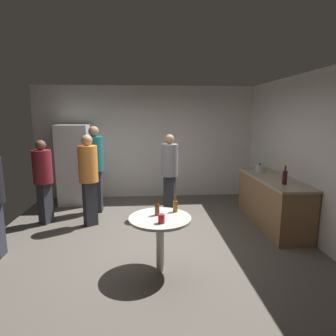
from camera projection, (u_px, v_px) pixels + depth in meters
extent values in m
cube|color=#5B544C|center=(148.00, 244.00, 4.62)|extent=(5.20, 5.20, 0.10)
cube|color=silver|center=(147.00, 143.00, 6.95)|extent=(5.32, 0.06, 2.70)
cube|color=silver|center=(311.00, 157.00, 4.56)|extent=(0.06, 5.20, 2.70)
cube|color=white|center=(75.00, 165.00, 6.48)|extent=(0.70, 0.65, 1.80)
cube|color=#262628|center=(81.00, 163.00, 6.15)|extent=(0.03, 0.03, 0.60)
cube|color=olive|center=(272.00, 202.00, 5.22)|extent=(0.60, 1.93, 0.86)
cube|color=tan|center=(274.00, 179.00, 5.14)|extent=(0.64, 1.97, 0.04)
cylinder|color=#B2B2B7|center=(260.00, 168.00, 5.64)|extent=(0.17, 0.17, 0.14)
sphere|color=black|center=(260.00, 164.00, 5.62)|extent=(0.04, 0.04, 0.04)
cone|color=#B2B2B7|center=(265.00, 168.00, 5.64)|extent=(0.09, 0.04, 0.06)
cylinder|color=#3F141E|center=(285.00, 178.00, 4.62)|extent=(0.08, 0.08, 0.22)
cylinder|color=#3F141E|center=(285.00, 168.00, 4.59)|extent=(0.03, 0.03, 0.09)
cylinder|color=beige|center=(160.00, 245.00, 3.68)|extent=(0.10, 0.10, 0.70)
cylinder|color=beige|center=(160.00, 218.00, 3.61)|extent=(0.80, 0.80, 0.03)
cylinder|color=#8C5919|center=(175.00, 206.00, 3.79)|extent=(0.06, 0.06, 0.15)
cylinder|color=#8C5919|center=(175.00, 198.00, 3.77)|extent=(0.02, 0.02, 0.08)
cylinder|color=#593314|center=(157.00, 210.00, 3.67)|extent=(0.06, 0.06, 0.15)
cylinder|color=#593314|center=(157.00, 201.00, 3.65)|extent=(0.02, 0.02, 0.08)
cylinder|color=red|center=(161.00, 219.00, 3.40)|extent=(0.08, 0.08, 0.11)
cube|color=#2D2D38|center=(90.00, 204.00, 5.22)|extent=(0.28, 0.26, 0.82)
cylinder|color=orange|center=(88.00, 164.00, 5.08)|extent=(0.47, 0.47, 0.65)
sphere|color=tan|center=(87.00, 140.00, 5.00)|extent=(0.20, 0.20, 0.20)
cube|color=#2D2D38|center=(45.00, 203.00, 5.32)|extent=(0.25, 0.27, 0.77)
cylinder|color=maroon|center=(42.00, 167.00, 5.19)|extent=(0.45, 0.45, 0.61)
sphere|color=brown|center=(41.00, 145.00, 5.12)|extent=(0.18, 0.18, 0.18)
cube|color=#2D2D38|center=(96.00, 191.00, 5.94)|extent=(0.23, 0.18, 0.89)
cylinder|color=#1E727A|center=(95.00, 154.00, 5.79)|extent=(0.35, 0.35, 0.70)
sphere|color=tan|center=(94.00, 131.00, 5.71)|extent=(0.21, 0.21, 0.21)
cube|color=#2D2D38|center=(170.00, 195.00, 5.80)|extent=(0.26, 0.23, 0.81)
cylinder|color=gray|center=(170.00, 160.00, 5.66)|extent=(0.43, 0.43, 0.64)
sphere|color=tan|center=(170.00, 139.00, 5.59)|extent=(0.19, 0.19, 0.19)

